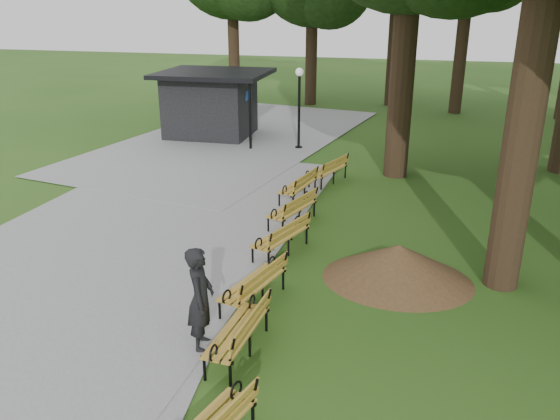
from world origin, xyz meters
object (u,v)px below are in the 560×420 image
(lamp_post, at_px, (299,91))
(dirt_mound, at_px, (398,263))
(bench_3, at_px, (253,284))
(bench_2, at_px, (237,332))
(bench_6, at_px, (298,186))
(bench_5, at_px, (292,209))
(kiosk, at_px, (210,104))
(bench_4, at_px, (281,236))
(bench_7, at_px, (328,170))
(person, at_px, (201,299))

(lamp_post, distance_m, dirt_mound, 11.54)
(lamp_post, xyz_separation_m, bench_3, (1.88, -12.20, -1.84))
(bench_2, bearing_deg, bench_6, -170.46)
(bench_5, bearing_deg, bench_3, 20.74)
(kiosk, xyz_separation_m, dirt_mound, (8.76, -11.68, -0.99))
(kiosk, xyz_separation_m, bench_6, (5.54, -7.21, -0.96))
(bench_4, relative_size, bench_7, 1.00)
(bench_6, bearing_deg, bench_5, 19.54)
(kiosk, distance_m, bench_2, 16.40)
(bench_7, bearing_deg, bench_6, 1.27)
(bench_7, bearing_deg, person, 16.04)
(bench_3, bearing_deg, person, 0.79)
(person, xyz_separation_m, bench_3, (0.41, 1.62, -0.50))
(kiosk, distance_m, bench_4, 12.60)
(lamp_post, distance_m, bench_3, 12.48)
(lamp_post, bearing_deg, dirt_mound, -66.41)
(bench_6, bearing_deg, bench_2, 16.60)
(person, bearing_deg, dirt_mound, -56.18)
(bench_2, distance_m, bench_5, 5.96)
(person, relative_size, bench_7, 0.99)
(bench_7, bearing_deg, dirt_mound, 41.39)
(dirt_mound, bearing_deg, bench_4, 166.60)
(bench_2, relative_size, bench_6, 1.00)
(dirt_mound, bearing_deg, bench_3, -146.73)
(kiosk, xyz_separation_m, bench_4, (6.01, -11.03, -0.96))
(kiosk, relative_size, lamp_post, 1.41)
(kiosk, height_order, bench_2, kiosk)
(kiosk, bearing_deg, bench_4, -62.92)
(person, distance_m, bench_3, 1.74)
(lamp_post, distance_m, bench_5, 8.29)
(person, xyz_separation_m, kiosk, (-5.67, 15.06, 0.46))
(lamp_post, relative_size, bench_7, 1.67)
(person, bearing_deg, bench_7, -16.41)
(bench_3, bearing_deg, bench_2, 23.14)
(bench_3, bearing_deg, bench_5, -161.91)
(kiosk, relative_size, dirt_mound, 1.67)
(bench_4, bearing_deg, bench_3, 20.52)
(dirt_mound, distance_m, bench_2, 4.20)
(bench_6, distance_m, bench_7, 1.93)
(bench_7, bearing_deg, bench_4, 17.57)
(bench_5, xyz_separation_m, bench_7, (0.28, 3.79, 0.00))
(person, relative_size, bench_5, 0.99)
(person, height_order, dirt_mound, person)
(dirt_mound, bearing_deg, bench_2, -125.46)
(kiosk, bearing_deg, bench_2, -68.80)
(bench_4, bearing_deg, bench_7, -162.22)
(bench_4, distance_m, bench_6, 3.84)
(kiosk, relative_size, bench_5, 2.35)
(kiosk, relative_size, bench_3, 2.35)
(bench_6, xyz_separation_m, bench_7, (0.58, 1.84, 0.00))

